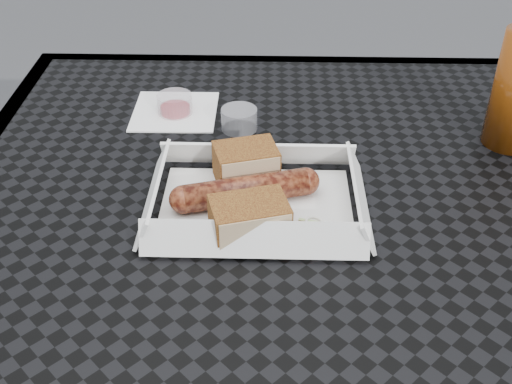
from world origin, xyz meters
TOP-DOWN VIEW (x-y plane):
  - patio_table at (0.00, 0.00)m, footprint 0.80×0.80m
  - food_tray at (-0.02, -0.03)m, footprint 0.22×0.15m
  - bratwurst at (-0.03, -0.02)m, footprint 0.17×0.07m
  - bread_near at (-0.03, 0.02)m, footprint 0.08×0.07m
  - bread_far at (-0.03, -0.08)m, footprint 0.09×0.07m
  - veg_garnish at (0.04, -0.07)m, footprint 0.03×0.03m
  - napkin at (-0.14, 0.20)m, footprint 0.12×0.12m
  - condiment_cup_sauce at (-0.14, 0.19)m, footprint 0.05×0.05m
  - condiment_cup_empty at (-0.05, 0.15)m, footprint 0.05×0.05m

SIDE VIEW (x-z plane):
  - patio_table at x=0.00m, z-range 0.30..1.04m
  - napkin at x=-0.14m, z-range 0.74..0.75m
  - food_tray at x=-0.02m, z-range 0.74..0.75m
  - veg_garnish at x=0.04m, z-range 0.75..0.75m
  - condiment_cup_sauce at x=-0.14m, z-range 0.74..0.78m
  - condiment_cup_empty at x=-0.05m, z-range 0.74..0.78m
  - bratwurst at x=-0.03m, z-range 0.75..0.78m
  - bread_far at x=-0.03m, z-range 0.75..0.79m
  - bread_near at x=-0.03m, z-range 0.75..0.79m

